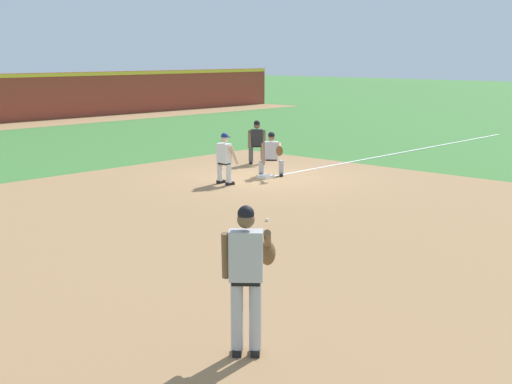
{
  "coord_description": "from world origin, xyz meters",
  "views": [
    {
      "loc": [
        -15.43,
        -13.91,
        3.59
      ],
      "look_at": [
        -6.69,
        -5.82,
        1.29
      ],
      "focal_mm": 50.0,
      "sensor_mm": 36.0,
      "label": 1
    }
  ],
  "objects_px": {
    "pitcher": "(247,271)",
    "first_baseman": "(272,152)",
    "first_base_bag": "(265,177)",
    "baserunner": "(225,156)",
    "baseball": "(267,220)",
    "umpire": "(257,140)"
  },
  "relations": [
    {
      "from": "baseball",
      "to": "umpire",
      "type": "bearing_deg",
      "value": 44.27
    },
    {
      "from": "first_base_bag",
      "to": "first_baseman",
      "type": "bearing_deg",
      "value": 7.56
    },
    {
      "from": "pitcher",
      "to": "umpire",
      "type": "bearing_deg",
      "value": 42.32
    },
    {
      "from": "baserunner",
      "to": "baseball",
      "type": "bearing_deg",
      "value": -123.31
    },
    {
      "from": "first_base_bag",
      "to": "first_baseman",
      "type": "xyz_separation_m",
      "value": [
        0.34,
        0.05,
        0.69
      ]
    },
    {
      "from": "first_base_bag",
      "to": "pitcher",
      "type": "xyz_separation_m",
      "value": [
        -9.52,
        -8.3,
        1.01
      ]
    },
    {
      "from": "pitcher",
      "to": "baserunner",
      "type": "distance_m",
      "value": 11.61
    },
    {
      "from": "baseball",
      "to": "pitcher",
      "type": "distance_m",
      "value": 7.13
    },
    {
      "from": "first_baseman",
      "to": "umpire",
      "type": "xyz_separation_m",
      "value": [
        1.52,
        2.01,
        0.06
      ]
    },
    {
      "from": "baseball",
      "to": "first_base_bag",
      "type": "bearing_deg",
      "value": 42.44
    },
    {
      "from": "umpire",
      "to": "first_base_bag",
      "type": "bearing_deg",
      "value": -132.03
    },
    {
      "from": "first_baseman",
      "to": "baserunner",
      "type": "relative_size",
      "value": 0.92
    },
    {
      "from": "pitcher",
      "to": "first_baseman",
      "type": "relative_size",
      "value": 1.39
    },
    {
      "from": "baseball",
      "to": "baserunner",
      "type": "distance_m",
      "value": 4.73
    },
    {
      "from": "first_baseman",
      "to": "first_base_bag",
      "type": "bearing_deg",
      "value": -172.44
    },
    {
      "from": "first_baseman",
      "to": "baseball",
      "type": "bearing_deg",
      "value": -139.48
    },
    {
      "from": "baserunner",
      "to": "pitcher",
      "type": "bearing_deg",
      "value": -133.36
    },
    {
      "from": "pitcher",
      "to": "baserunner",
      "type": "height_order",
      "value": "pitcher"
    },
    {
      "from": "first_base_bag",
      "to": "umpire",
      "type": "relative_size",
      "value": 0.26
    },
    {
      "from": "baserunner",
      "to": "umpire",
      "type": "distance_m",
      "value": 3.91
    },
    {
      "from": "pitcher",
      "to": "umpire",
      "type": "distance_m",
      "value": 15.38
    },
    {
      "from": "first_base_bag",
      "to": "baseball",
      "type": "height_order",
      "value": "first_base_bag"
    }
  ]
}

